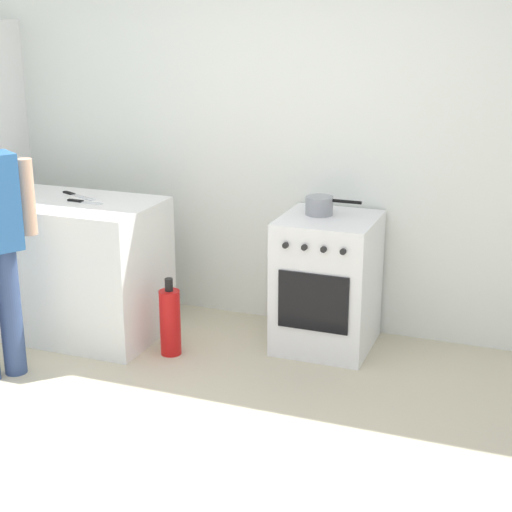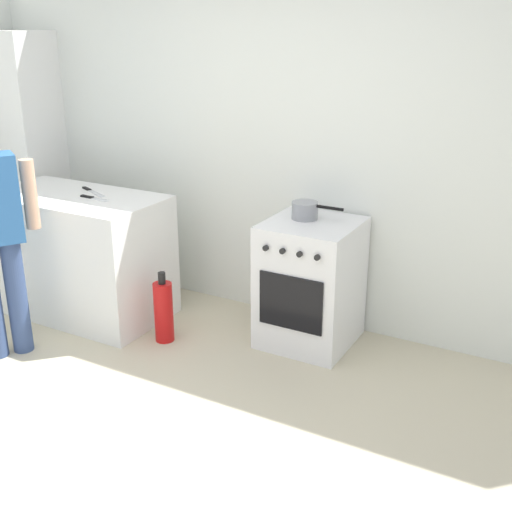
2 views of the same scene
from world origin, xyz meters
name	(u,v)px [view 1 (image 1 of 2)]	position (x,y,z in m)	size (l,w,h in m)	color
ground_plane	(165,459)	(0.00, 0.00, 0.00)	(8.00, 8.00, 0.00)	beige
back_wall	(295,132)	(0.00, 1.95, 1.30)	(6.00, 0.10, 2.60)	silver
counter_unit	(63,266)	(-1.35, 1.20, 0.45)	(1.30, 0.70, 0.90)	white
oven_left	(327,282)	(0.35, 1.58, 0.43)	(0.58, 0.62, 0.85)	white
pot	(320,205)	(0.28, 1.63, 0.91)	(0.35, 0.17, 0.11)	gray
knife_carving	(77,196)	(-1.29, 1.33, 0.90)	(0.32, 0.16, 0.01)	silver
knife_utility	(83,202)	(-1.16, 1.20, 0.90)	(0.25, 0.04, 0.01)	silver
fire_extinguisher	(170,321)	(-0.52, 1.10, 0.22)	(0.13, 0.13, 0.50)	red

